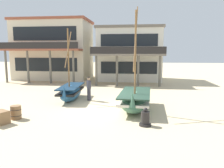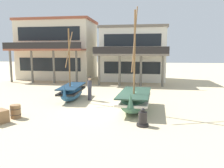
{
  "view_description": "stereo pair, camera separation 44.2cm",
  "coord_description": "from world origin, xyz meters",
  "px_view_note": "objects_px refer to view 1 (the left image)",
  "views": [
    {
      "loc": [
        1.64,
        -12.55,
        3.41
      ],
      "look_at": [
        0.0,
        1.0,
        1.4
      ],
      "focal_mm": 34.67,
      "sensor_mm": 36.0,
      "label": 1
    },
    {
      "loc": [
        2.08,
        -12.49,
        3.41
      ],
      "look_at": [
        0.0,
        1.0,
        1.4
      ],
      "focal_mm": 34.67,
      "sensor_mm": 36.0,
      "label": 2
    }
  ],
  "objects_px": {
    "fishing_boat_near_left": "(135,100)",
    "harbor_building_annex": "(54,50)",
    "fishing_boat_centre_large": "(71,92)",
    "harbor_building_main": "(130,54)",
    "capstan_winch": "(145,119)",
    "fisherman_by_hull": "(89,89)",
    "wooden_barrel": "(16,112)"
  },
  "relations": [
    {
      "from": "capstan_winch",
      "to": "harbor_building_annex",
      "type": "relative_size",
      "value": 0.09
    },
    {
      "from": "fishing_boat_centre_large",
      "to": "harbor_building_annex",
      "type": "xyz_separation_m",
      "value": [
        -6.08,
        12.34,
        3.16
      ]
    },
    {
      "from": "harbor_building_annex",
      "to": "fisherman_by_hull",
      "type": "bearing_deg",
      "value": -59.13
    },
    {
      "from": "harbor_building_annex",
      "to": "fishing_boat_centre_large",
      "type": "bearing_deg",
      "value": -63.77
    },
    {
      "from": "wooden_barrel",
      "to": "harbor_building_annex",
      "type": "height_order",
      "value": "harbor_building_annex"
    },
    {
      "from": "wooden_barrel",
      "to": "harbor_building_main",
      "type": "height_order",
      "value": "harbor_building_main"
    },
    {
      "from": "fishing_boat_near_left",
      "to": "capstan_winch",
      "type": "xyz_separation_m",
      "value": [
        0.51,
        -2.78,
        -0.27
      ]
    },
    {
      "from": "wooden_barrel",
      "to": "harbor_building_annex",
      "type": "distance_m",
      "value": 18.05
    },
    {
      "from": "fishing_boat_centre_large",
      "to": "harbor_building_main",
      "type": "distance_m",
      "value": 12.99
    },
    {
      "from": "fisherman_by_hull",
      "to": "harbor_building_annex",
      "type": "relative_size",
      "value": 0.18
    },
    {
      "from": "capstan_winch",
      "to": "wooden_barrel",
      "type": "xyz_separation_m",
      "value": [
        -6.57,
        0.25,
        0.01
      ]
    },
    {
      "from": "fishing_boat_centre_large",
      "to": "fisherman_by_hull",
      "type": "distance_m",
      "value": 1.36
    },
    {
      "from": "fishing_boat_near_left",
      "to": "fishing_boat_centre_large",
      "type": "distance_m",
      "value": 5.15
    },
    {
      "from": "harbor_building_main",
      "to": "harbor_building_annex",
      "type": "xyz_separation_m",
      "value": [
        -9.79,
        0.16,
        0.53
      ]
    },
    {
      "from": "fishing_boat_near_left",
      "to": "capstan_winch",
      "type": "bearing_deg",
      "value": -79.65
    },
    {
      "from": "fishing_boat_near_left",
      "to": "harbor_building_annex",
      "type": "bearing_deg",
      "value": 126.37
    },
    {
      "from": "wooden_barrel",
      "to": "fishing_boat_centre_large",
      "type": "bearing_deg",
      "value": 73.42
    },
    {
      "from": "harbor_building_annex",
      "to": "harbor_building_main",
      "type": "bearing_deg",
      "value": -0.96
    },
    {
      "from": "fisherman_by_hull",
      "to": "harbor_building_annex",
      "type": "height_order",
      "value": "harbor_building_annex"
    },
    {
      "from": "fisherman_by_hull",
      "to": "harbor_building_annex",
      "type": "xyz_separation_m",
      "value": [
        -7.42,
        12.4,
        2.91
      ]
    },
    {
      "from": "capstan_winch",
      "to": "harbor_building_main",
      "type": "height_order",
      "value": "harbor_building_main"
    },
    {
      "from": "fishing_boat_centre_large",
      "to": "harbor_building_main",
      "type": "bearing_deg",
      "value": 73.04
    },
    {
      "from": "fishing_boat_near_left",
      "to": "capstan_winch",
      "type": "relative_size",
      "value": 7.05
    },
    {
      "from": "wooden_barrel",
      "to": "harbor_building_main",
      "type": "relative_size",
      "value": 0.08
    },
    {
      "from": "fisherman_by_hull",
      "to": "harbor_building_main",
      "type": "height_order",
      "value": "harbor_building_main"
    },
    {
      "from": "fisherman_by_hull",
      "to": "capstan_winch",
      "type": "height_order",
      "value": "fisherman_by_hull"
    },
    {
      "from": "fishing_boat_near_left",
      "to": "harbor_building_main",
      "type": "height_order",
      "value": "harbor_building_main"
    },
    {
      "from": "fishing_boat_centre_large",
      "to": "harbor_building_main",
      "type": "relative_size",
      "value": 0.59
    },
    {
      "from": "fishing_boat_near_left",
      "to": "fisherman_by_hull",
      "type": "distance_m",
      "value": 3.96
    },
    {
      "from": "wooden_barrel",
      "to": "harbor_building_main",
      "type": "xyz_separation_m",
      "value": [
        5.13,
        16.94,
        2.86
      ]
    },
    {
      "from": "fishing_boat_near_left",
      "to": "harbor_building_annex",
      "type": "xyz_separation_m",
      "value": [
        -10.72,
        14.56,
        3.13
      ]
    },
    {
      "from": "fishing_boat_centre_large",
      "to": "harbor_building_annex",
      "type": "distance_m",
      "value": 14.11
    }
  ]
}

